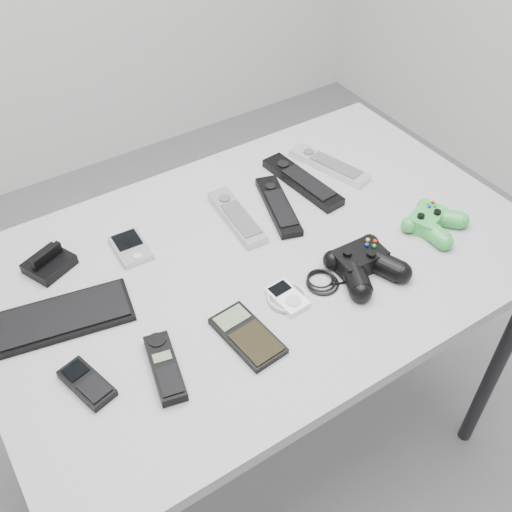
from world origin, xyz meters
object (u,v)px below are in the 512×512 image
cordless_handset (165,367)px  desk (261,277)px  pda (131,247)px  pda_keyboard (63,317)px  remote_black_b (278,205)px  mp3_player (287,297)px  remote_silver_b (329,165)px  controller_green (432,220)px  controller_black (364,262)px  mobile_phone (87,383)px  calculator (247,335)px  remote_black_a (302,181)px  remote_silver_a (237,216)px

cordless_handset → desk: bearing=39.8°
pda → pda_keyboard: bearing=-148.1°
remote_black_b → mp3_player: remote_black_b is taller
remote_silver_b → controller_green: (0.05, -0.31, 0.01)m
cordless_handset → mp3_player: 0.29m
pda_keyboard → controller_green: 0.83m
desk → controller_black: bearing=-46.2°
remote_black_b → cordless_handset: cordless_handset is taller
mobile_phone → controller_black: size_ratio=0.44×
remote_black_b → controller_black: (0.03, -0.27, 0.02)m
pda_keyboard → remote_silver_b: bearing=19.8°
cordless_handset → controller_black: (0.47, 0.00, 0.01)m
cordless_handset → calculator: (0.17, -0.02, -0.00)m
pda → remote_silver_b: (0.56, 0.01, 0.00)m
desk → remote_black_b: remote_black_b is taller
remote_black_a → controller_black: controller_black is taller
mobile_phone → controller_green: controller_green is taller
controller_green → cordless_handset: bearing=161.6°
mp3_player → controller_black: (0.18, -0.02, 0.02)m
desk → cordless_handset: 0.36m
desk → remote_silver_b: (0.32, 0.17, 0.08)m
calculator → controller_green: size_ratio=1.11×
remote_black_b → calculator: remote_black_b is taller
calculator → mobile_phone: bearing=162.6°
pda_keyboard → remote_black_a: size_ratio=1.08×
desk → remote_silver_a: 0.15m
pda → mobile_phone: (-0.21, -0.28, 0.00)m
remote_silver_a → remote_silver_b: (0.31, 0.05, -0.00)m
pda_keyboard → mp3_player: 0.45m
calculator → controller_black: size_ratio=0.60×
controller_black → cordless_handset: bearing=-177.4°
controller_green → pda: bearing=133.0°
calculator → mp3_player: size_ratio=1.76×
remote_silver_b → controller_green: bearing=-96.4°
remote_silver_a → remote_silver_b: bearing=13.1°
remote_black_b → mp3_player: (-0.15, -0.25, -0.00)m
calculator → pda_keyboard: bearing=134.6°
remote_silver_a → controller_green: bearing=-31.8°
pda → controller_green: bearing=-24.1°
remote_black_b → mobile_phone: size_ratio=1.94×
desk → cordless_handset: (-0.32, -0.16, 0.08)m
pda → cordless_handset: 0.34m
pda → calculator: pda is taller
remote_black_b → remote_silver_b: bearing=34.8°
mp3_player → mobile_phone: bearing=172.4°
remote_silver_a → controller_black: controller_black is taller
remote_silver_a → remote_black_b: size_ratio=0.96×
remote_silver_b → cordless_handset: (-0.64, -0.33, 0.00)m
remote_silver_a → remote_black_b: remote_silver_a is taller
remote_silver_a → cordless_handset: size_ratio=1.39×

